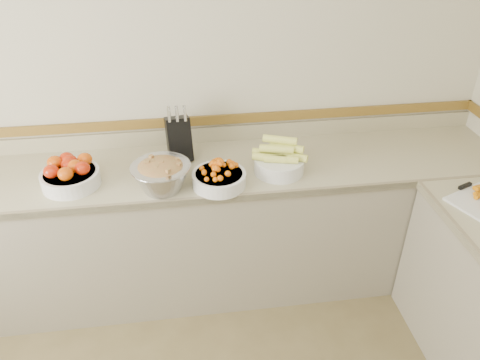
{
  "coord_description": "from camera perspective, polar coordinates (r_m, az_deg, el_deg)",
  "views": [
    {
      "loc": [
        0.07,
        -0.68,
        2.31
      ],
      "look_at": [
        0.35,
        1.35,
        1.0
      ],
      "focal_mm": 35.0,
      "sensor_mm": 36.0,
      "label": 1
    }
  ],
  "objects": [
    {
      "name": "back_wall",
      "position": [
        2.86,
        -8.96,
        11.57
      ],
      "size": [
        4.0,
        0.0,
        4.0
      ],
      "primitive_type": "plane",
      "rotation": [
        1.57,
        0.0,
        0.0
      ],
      "color": "beige",
      "rests_on": "ground_plane"
    },
    {
      "name": "counter_back",
      "position": [
        3.0,
        -7.55,
        -5.97
      ],
      "size": [
        4.0,
        0.65,
        1.08
      ],
      "color": "tan",
      "rests_on": "ground_plane"
    },
    {
      "name": "knife_block",
      "position": [
        2.78,
        -7.46,
        5.13
      ],
      "size": [
        0.16,
        0.19,
        0.34
      ],
      "color": "black",
      "rests_on": "counter_back"
    },
    {
      "name": "tomato_bowl",
      "position": [
        2.7,
        -20.01,
        0.72
      ],
      "size": [
        0.32,
        0.32,
        0.16
      ],
      "color": "white",
      "rests_on": "counter_back"
    },
    {
      "name": "cherry_tomato_bowl",
      "position": [
        2.54,
        -2.56,
        0.43
      ],
      "size": [
        0.3,
        0.3,
        0.16
      ],
      "color": "white",
      "rests_on": "counter_back"
    },
    {
      "name": "corn_bowl",
      "position": [
        2.67,
        4.8,
        2.34
      ],
      "size": [
        0.31,
        0.29,
        0.21
      ],
      "color": "white",
      "rests_on": "counter_back"
    },
    {
      "name": "rhubarb_bowl",
      "position": [
        2.52,
        -9.58,
        0.64
      ],
      "size": [
        0.32,
        0.32,
        0.18
      ],
      "color": "#B2B2BA",
      "rests_on": "counter_back"
    }
  ]
}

